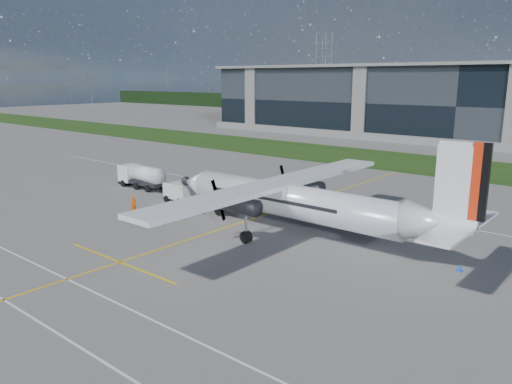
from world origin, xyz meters
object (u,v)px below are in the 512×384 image
fuel_tanker_truck (139,176)px  safety_cone_fwd (179,203)px  turboprop_aircraft (302,183)px  baggage_tug (179,192)px  pylon_west (323,72)px  safety_cone_nose_port (178,208)px  safety_cone_tail (460,268)px  ground_crew_person (134,204)px  safety_cone_nose_stbd (205,204)px

fuel_tanker_truck → safety_cone_fwd: 10.68m
turboprop_aircraft → baggage_tug: size_ratio=8.79×
baggage_tug → fuel_tanker_truck: bearing=169.1°
fuel_tanker_truck → pylon_west: bearing=114.6°
turboprop_aircraft → safety_cone_nose_port: bearing=-174.4°
safety_cone_tail → safety_cone_nose_port: size_ratio=1.00×
turboprop_aircraft → fuel_tanker_truck: size_ratio=4.11×
fuel_tanker_truck → safety_cone_nose_port: 12.35m
fuel_tanker_truck → safety_cone_tail: fuel_tanker_truck is taller
turboprop_aircraft → fuel_tanker_truck: (-25.22, 2.87, -3.05)m
safety_cone_nose_port → turboprop_aircraft: bearing=5.6°
pylon_west → safety_cone_tail: size_ratio=60.00×
fuel_tanker_truck → baggage_tug: (8.94, -1.72, -0.33)m
fuel_tanker_truck → safety_cone_nose_port: (11.56, -4.20, -1.08)m
ground_crew_person → safety_cone_fwd: size_ratio=3.71×
ground_crew_person → safety_cone_nose_port: size_ratio=3.71×
pylon_west → safety_cone_nose_stbd: (76.40, -141.27, -14.75)m
baggage_tug → safety_cone_nose_stbd: baggage_tug is taller
turboprop_aircraft → safety_cone_tail: (12.71, 0.31, -4.13)m
safety_cone_tail → safety_cone_nose_stbd: (-25.47, 1.08, 0.00)m
turboprop_aircraft → ground_crew_person: turboprop_aircraft is taller
turboprop_aircraft → safety_cone_nose_port: size_ratio=58.39×
fuel_tanker_truck → ground_crew_person: fuel_tanker_truck is taller
safety_cone_fwd → turboprop_aircraft: bearing=0.0°
baggage_tug → safety_cone_nose_port: baggage_tug is taller
turboprop_aircraft → pylon_west: bearing=122.0°
baggage_tug → safety_cone_tail: bearing=-1.7°
pylon_west → safety_cone_nose_stbd: pylon_west is taller
ground_crew_person → baggage_tug: bearing=11.1°
safety_cone_tail → safety_cone_nose_port: bearing=-176.4°
safety_cone_fwd → safety_cone_nose_stbd: bearing=32.3°
safety_cone_fwd → pylon_west: bearing=117.5°
baggage_tug → ground_crew_person: bearing=-89.7°
safety_cone_nose_port → ground_crew_person: bearing=-128.1°
turboprop_aircraft → fuel_tanker_truck: 25.56m
baggage_tug → turboprop_aircraft: bearing=-4.0°
pylon_west → ground_crew_person: 164.97m
safety_cone_tail → ground_crew_person: bearing=-170.3°
baggage_tug → safety_cone_fwd: bearing=-41.8°
ground_crew_person → safety_cone_nose_stbd: bearing=-19.2°
safety_cone_fwd → safety_cone_nose_port: bearing=-45.0°
safety_cone_fwd → safety_cone_nose_stbd: 2.62m
turboprop_aircraft → ground_crew_person: size_ratio=15.74×
baggage_tug → safety_cone_fwd: size_ratio=6.64×
safety_cone_nose_stbd → safety_cone_nose_port: bearing=-108.1°
pylon_west → turboprop_aircraft: (89.17, -142.67, -10.62)m
fuel_tanker_truck → safety_cone_fwd: (10.23, -2.88, -1.08)m
fuel_tanker_truck → baggage_tug: fuel_tanker_truck is taller
ground_crew_person → safety_cone_tail: (28.95, 4.95, -0.68)m
safety_cone_tail → safety_cone_fwd: bearing=-179.3°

